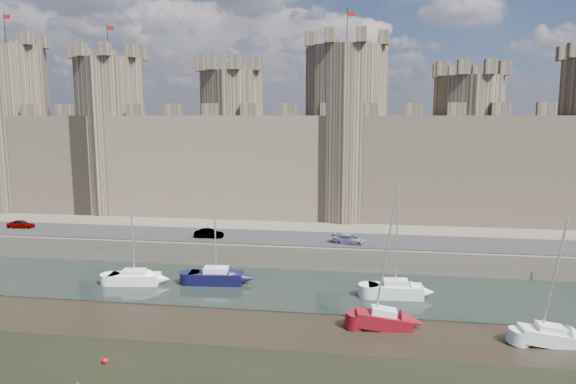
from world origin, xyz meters
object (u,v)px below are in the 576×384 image
car_1 (209,234)px  car_2 (349,239)px  sailboat_4 (384,319)px  sailboat_2 (395,289)px  sailboat_0 (134,277)px  sailboat_5 (550,335)px  car_0 (21,224)px  sailboat_1 (216,276)px

car_1 → car_2: (16.08, -0.35, -0.01)m
sailboat_4 → sailboat_2: bearing=74.4°
sailboat_2 → car_1: bearing=151.7°
sailboat_0 → car_1: bearing=57.5°
car_1 → car_2: car_1 is taller
car_1 → sailboat_5: bearing=-123.1°
car_1 → sailboat_2: bearing=-118.6°
car_0 → car_1: 24.85m
sailboat_1 → car_2: bearing=27.4°
sailboat_1 → sailboat_5: (27.79, -9.42, -0.13)m
sailboat_5 → sailboat_1: bearing=157.4°
sailboat_1 → sailboat_2: 17.31m
sailboat_0 → sailboat_1: 8.02m
sailboat_0 → sailboat_4: size_ratio=0.89×
sailboat_1 → sailboat_4: (15.96, -8.29, -0.07)m
car_1 → sailboat_5: (31.11, -17.90, -2.36)m
car_0 → sailboat_1: sailboat_1 is taller
sailboat_1 → sailboat_0: bearing=-176.1°
car_0 → sailboat_2: bearing=-108.9°
sailboat_1 → car_0: bearing=155.2°
sailboat_2 → car_0: bearing=163.1°
car_0 → sailboat_5: bearing=-114.1°
car_2 → sailboat_5: bearing=-128.6°
car_0 → sailboat_4: (44.08, -18.32, -2.30)m
car_2 → sailboat_0: size_ratio=0.41×
sailboat_2 → car_2: bearing=112.6°
car_1 → car_2: 16.08m
sailboat_0 → sailboat_4: 24.89m
sailboat_5 → car_2: bearing=126.7°
sailboat_0 → sailboat_4: bearing=-23.6°
car_1 → sailboat_0: bearing=151.6°
sailboat_4 → sailboat_5: 11.89m
car_0 → car_1: size_ratio=0.97×
sailboat_2 → sailboat_4: size_ratio=1.03×
car_2 → sailboat_2: size_ratio=0.36×
sailboat_4 → sailboat_1: bearing=147.5°
sailboat_1 → sailboat_2: size_ratio=1.00×
car_1 → sailboat_2: sailboat_2 is taller
sailboat_1 → sailboat_2: bearing=-9.5°
sailboat_0 → sailboat_2: sailboat_2 is taller
car_1 → sailboat_1: bearing=-161.8°
sailboat_0 → car_0: bearing=143.6°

